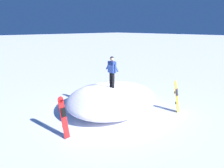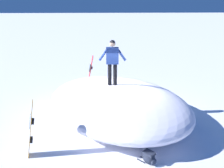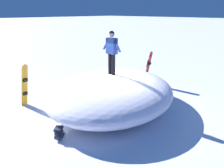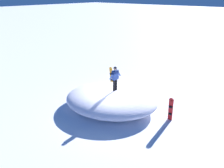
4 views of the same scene
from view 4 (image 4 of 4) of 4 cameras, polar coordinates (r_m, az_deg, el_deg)
ground at (r=12.90m, az=-0.71°, el=-7.56°), size 240.00×240.00×0.00m
snow_mound at (r=12.77m, az=-0.16°, el=-4.51°), size 7.61×6.99×1.30m
snowboarder_standing at (r=12.06m, az=0.94°, el=2.24°), size 0.26×1.00×1.65m
snowboard_primary_upright at (r=11.81m, az=17.15°, el=-7.18°), size 0.31×0.40×1.71m
snowboard_secondary_upright at (r=15.73m, az=-0.20°, el=2.46°), size 0.33×0.34×1.70m
backpack_near at (r=14.42m, az=-10.44°, el=-3.34°), size 0.55×0.52×0.36m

